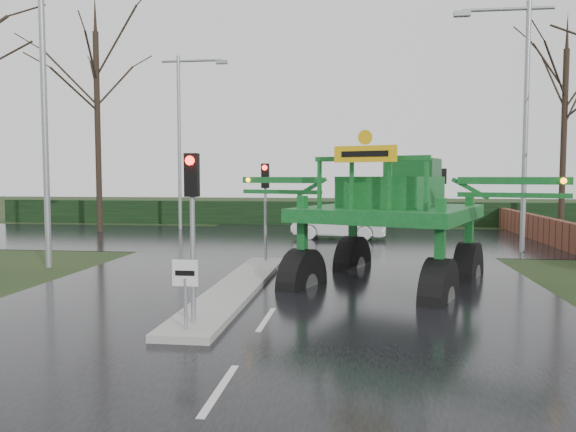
# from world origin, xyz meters

# --- Properties ---
(ground) EXTENTS (140.00, 140.00, 0.00)m
(ground) POSITION_xyz_m (0.00, 0.00, 0.00)
(ground) COLOR black
(ground) RESTS_ON ground
(road_main) EXTENTS (14.00, 80.00, 0.02)m
(road_main) POSITION_xyz_m (0.00, 10.00, 0.00)
(road_main) COLOR black
(road_main) RESTS_ON ground
(road_cross) EXTENTS (80.00, 12.00, 0.02)m
(road_cross) POSITION_xyz_m (0.00, 16.00, 0.01)
(road_cross) COLOR black
(road_cross) RESTS_ON ground
(median_island) EXTENTS (1.20, 10.00, 0.16)m
(median_island) POSITION_xyz_m (-1.30, 3.00, 0.09)
(median_island) COLOR gray
(median_island) RESTS_ON ground
(hedge_row) EXTENTS (44.00, 0.90, 1.50)m
(hedge_row) POSITION_xyz_m (0.00, 24.00, 0.75)
(hedge_row) COLOR black
(hedge_row) RESTS_ON ground
(brick_wall) EXTENTS (0.40, 20.00, 1.20)m
(brick_wall) POSITION_xyz_m (10.50, 16.00, 0.60)
(brick_wall) COLOR #592D1E
(brick_wall) RESTS_ON ground
(keep_left_sign) EXTENTS (0.50, 0.07, 1.35)m
(keep_left_sign) POSITION_xyz_m (-1.30, -1.50, 1.06)
(keep_left_sign) COLOR gray
(keep_left_sign) RESTS_ON ground
(traffic_signal_near) EXTENTS (0.26, 0.33, 3.52)m
(traffic_signal_near) POSITION_xyz_m (-1.30, -1.01, 2.59)
(traffic_signal_near) COLOR gray
(traffic_signal_near) RESTS_ON ground
(traffic_signal_mid) EXTENTS (0.26, 0.33, 3.52)m
(traffic_signal_mid) POSITION_xyz_m (-1.30, 7.49, 2.59)
(traffic_signal_mid) COLOR gray
(traffic_signal_mid) RESTS_ON ground
(traffic_signal_far) EXTENTS (0.26, 0.33, 3.52)m
(traffic_signal_far) POSITION_xyz_m (6.50, 20.01, 2.59)
(traffic_signal_far) COLOR gray
(traffic_signal_far) RESTS_ON ground
(street_light_left_near) EXTENTS (3.85, 0.30, 10.00)m
(street_light_left_near) POSITION_xyz_m (-8.19, 6.00, 5.99)
(street_light_left_near) COLOR gray
(street_light_left_near) RESTS_ON ground
(street_light_right) EXTENTS (3.85, 0.30, 10.00)m
(street_light_right) POSITION_xyz_m (8.19, 12.00, 5.99)
(street_light_right) COLOR gray
(street_light_right) RESTS_ON ground
(street_light_left_far) EXTENTS (3.85, 0.30, 10.00)m
(street_light_left_far) POSITION_xyz_m (-8.19, 20.00, 5.99)
(street_light_left_far) COLOR gray
(street_light_left_far) RESTS_ON ground
(tree_left_far) EXTENTS (7.70, 7.70, 13.26)m
(tree_left_far) POSITION_xyz_m (-12.50, 18.00, 7.15)
(tree_left_far) COLOR black
(tree_left_far) RESTS_ON ground
(tree_right_far) EXTENTS (7.00, 7.00, 12.05)m
(tree_right_far) POSITION_xyz_m (13.00, 21.00, 6.50)
(tree_right_far) COLOR black
(tree_right_far) RESTS_ON ground
(crop_sprayer) EXTENTS (8.98, 7.11, 5.33)m
(crop_sprayer) POSITION_xyz_m (0.46, 4.07, 2.52)
(crop_sprayer) COLOR black
(crop_sprayer) RESTS_ON ground
(white_sedan) EXTENTS (4.65, 1.89, 1.50)m
(white_sedan) POSITION_xyz_m (0.92, 15.99, 0.00)
(white_sedan) COLOR silver
(white_sedan) RESTS_ON ground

